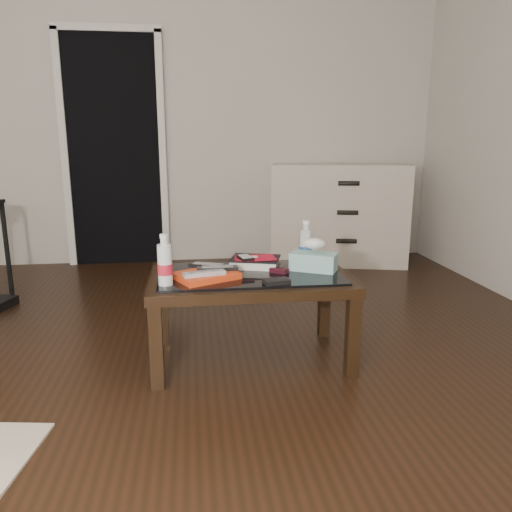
{
  "coord_description": "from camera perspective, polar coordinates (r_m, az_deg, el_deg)",
  "views": [
    {
      "loc": [
        0.26,
        -2.15,
        1.12
      ],
      "look_at": [
        0.57,
        0.25,
        0.55
      ],
      "focal_mm": 35.0,
      "sensor_mm": 36.0,
      "label": 1
    }
  ],
  "objects": [
    {
      "name": "doorway",
      "position": [
        4.66,
        -15.88,
        11.61
      ],
      "size": [
        0.9,
        0.08,
        2.07
      ],
      "color": "black",
      "rests_on": "ground"
    },
    {
      "name": "textbook",
      "position": [
        2.63,
        -0.1,
        -0.69
      ],
      "size": [
        0.3,
        0.26,
        0.05
      ],
      "primitive_type": "cube",
      "rotation": [
        0.0,
        0.0,
        -0.29
      ],
      "color": "black",
      "rests_on": "coffee_table"
    },
    {
      "name": "remote_silver",
      "position": [
        2.36,
        -5.92,
        -1.97
      ],
      "size": [
        0.21,
        0.1,
        0.02
      ],
      "primitive_type": "cube",
      "rotation": [
        0.0,
        0.0,
        0.25
      ],
      "color": "#A3A3A8",
      "rests_on": "magazines"
    },
    {
      "name": "coffee_table",
      "position": [
        2.53,
        -0.67,
        -3.36
      ],
      "size": [
        1.0,
        0.6,
        0.46
      ],
      "color": "black",
      "rests_on": "ground"
    },
    {
      "name": "tissue_box",
      "position": [
        2.57,
        6.6,
        -0.65
      ],
      "size": [
        0.26,
        0.21,
        0.09
      ],
      "primitive_type": "cube",
      "rotation": [
        0.0,
        0.0,
        -0.48
      ],
      "color": "teal",
      "rests_on": "coffee_table"
    },
    {
      "name": "room_shell",
      "position": [
        2.22,
        -15.57,
        25.83
      ],
      "size": [
        5.0,
        5.0,
        5.0
      ],
      "color": "beige",
      "rests_on": "ground"
    },
    {
      "name": "wallet",
      "position": [
        2.33,
        2.36,
        -2.91
      ],
      "size": [
        0.13,
        0.09,
        0.02
      ],
      "primitive_type": "cube",
      "rotation": [
        0.0,
        0.0,
        0.19
      ],
      "color": "black",
      "rests_on": "coffee_table"
    },
    {
      "name": "dresser",
      "position": [
        4.62,
        9.42,
        4.77
      ],
      "size": [
        1.28,
        0.76,
        0.9
      ],
      "rotation": [
        0.0,
        0.0,
        -0.23
      ],
      "color": "beige",
      "rests_on": "ground"
    },
    {
      "name": "dvd_mailers",
      "position": [
        2.63,
        -0.37,
        -0.15
      ],
      "size": [
        0.2,
        0.15,
        0.01
      ],
      "primitive_type": "cube",
      "rotation": [
        0.0,
        0.0,
        -0.09
      ],
      "color": "red",
      "rests_on": "textbook"
    },
    {
      "name": "remote_black_back",
      "position": [
        2.5,
        -5.48,
        -1.07
      ],
      "size": [
        0.2,
        0.13,
        0.02
      ],
      "primitive_type": "cube",
      "rotation": [
        0.0,
        0.0,
        -0.43
      ],
      "color": "black",
      "rests_on": "magazines"
    },
    {
      "name": "remote_black_front",
      "position": [
        2.44,
        -4.44,
        -1.4
      ],
      "size": [
        0.2,
        0.06,
        0.02
      ],
      "primitive_type": "cube",
      "rotation": [
        0.0,
        0.0,
        0.03
      ],
      "color": "black",
      "rests_on": "magazines"
    },
    {
      "name": "ipod",
      "position": [
        2.57,
        -1.24,
        -0.17
      ],
      "size": [
        0.09,
        0.12,
        0.02
      ],
      "primitive_type": "cube",
      "rotation": [
        0.0,
        0.0,
        0.24
      ],
      "color": "black",
      "rests_on": "dvd_mailers"
    },
    {
      "name": "flip_phone",
      "position": [
        2.52,
        2.64,
        -1.66
      ],
      "size": [
        0.1,
        0.09,
        0.02
      ],
      "primitive_type": "cube",
      "rotation": [
        0.0,
        0.0,
        -0.63
      ],
      "color": "black",
      "rests_on": "coffee_table"
    },
    {
      "name": "water_bottle_left",
      "position": [
        2.32,
        -10.4,
        -0.42
      ],
      "size": [
        0.07,
        0.07,
        0.24
      ],
      "primitive_type": "cylinder",
      "rotation": [
        0.0,
        0.0,
        0.08
      ],
      "color": "silver",
      "rests_on": "coffee_table"
    },
    {
      "name": "water_bottle_right",
      "position": [
        2.67,
        5.69,
        1.54
      ],
      "size": [
        0.08,
        0.08,
        0.24
      ],
      "primitive_type": "cylinder",
      "rotation": [
        0.0,
        0.0,
        -0.31
      ],
      "color": "#B6BCC2",
      "rests_on": "coffee_table"
    },
    {
      "name": "ground",
      "position": [
        2.44,
        -13.14,
        -14.49
      ],
      "size": [
        5.0,
        5.0,
        0.0
      ],
      "primitive_type": "plane",
      "color": "black",
      "rests_on": "ground"
    },
    {
      "name": "magazines",
      "position": [
        2.42,
        -5.72,
        -2.23
      ],
      "size": [
        0.34,
        0.31,
        0.03
      ],
      "primitive_type": "cube",
      "rotation": [
        0.0,
        0.0,
        0.47
      ],
      "color": "red",
      "rests_on": "coffee_table"
    }
  ]
}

